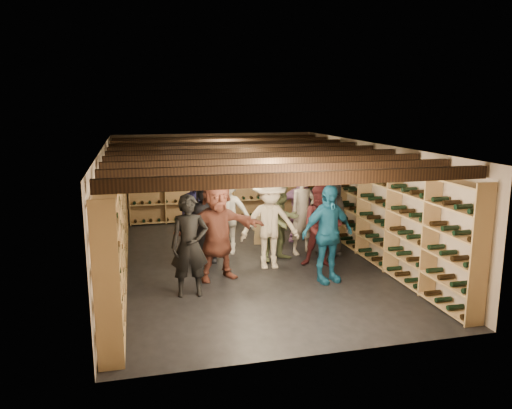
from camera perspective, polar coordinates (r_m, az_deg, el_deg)
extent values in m
plane|color=black|center=(10.39, -1.00, -6.57)|extent=(8.00, 8.00, 0.00)
cube|color=tan|center=(13.95, -4.67, 3.17)|extent=(5.50, 0.02, 2.40)
cube|color=tan|center=(6.37, 7.05, -7.18)|extent=(5.50, 0.02, 2.40)
cube|color=tan|center=(9.85, -16.81, -0.84)|extent=(0.02, 8.00, 2.40)
cube|color=tan|center=(11.00, 13.09, 0.63)|extent=(0.02, 8.00, 2.40)
cube|color=beige|center=(9.90, -1.04, 6.74)|extent=(5.50, 8.00, 0.01)
cube|color=black|center=(6.57, 5.73, 2.96)|extent=(5.40, 0.12, 0.18)
cube|color=black|center=(7.40, 3.47, 3.96)|extent=(5.40, 0.12, 0.18)
cube|color=black|center=(8.23, 1.67, 4.76)|extent=(5.40, 0.12, 0.18)
cube|color=black|center=(9.07, 0.19, 5.41)|extent=(5.40, 0.12, 0.18)
cube|color=black|center=(9.92, -1.04, 5.94)|extent=(5.40, 0.12, 0.18)
cube|color=black|center=(10.77, -2.08, 6.39)|extent=(5.40, 0.12, 0.18)
cube|color=black|center=(11.62, -2.96, 6.76)|extent=(5.40, 0.12, 0.18)
cube|color=black|center=(12.48, -3.73, 7.09)|extent=(5.40, 0.12, 0.18)
cube|color=black|center=(13.34, -4.40, 7.37)|extent=(5.40, 0.12, 0.18)
cube|color=#9E814C|center=(9.87, -15.73, -1.50)|extent=(0.32, 7.50, 2.15)
cube|color=#9E814C|center=(10.95, 12.22, -0.06)|extent=(0.32, 7.50, 2.15)
cube|color=#9E814C|center=(13.80, -4.55, 2.56)|extent=(4.70, 0.30, 2.15)
cube|color=tan|center=(12.86, -3.95, -2.61)|extent=(0.57, 0.45, 0.17)
cube|color=tan|center=(12.82, -3.96, -1.88)|extent=(0.57, 0.45, 0.17)
cube|color=tan|center=(12.78, -3.97, -1.14)|extent=(0.57, 0.45, 0.17)
cube|color=tan|center=(12.74, -3.98, -0.39)|extent=(0.57, 0.45, 0.17)
cube|color=tan|center=(12.71, -3.99, 0.36)|extent=(0.57, 0.45, 0.17)
cube|color=tan|center=(11.73, 1.01, -3.98)|extent=(0.57, 0.45, 0.17)
cube|color=tan|center=(11.69, 1.02, -3.18)|extent=(0.57, 0.45, 0.17)
cube|color=tan|center=(11.65, 1.02, -2.37)|extent=(0.57, 0.45, 0.17)
cube|color=tan|center=(11.61, 1.02, -1.56)|extent=(0.57, 0.45, 0.17)
cube|color=tan|center=(12.68, -3.83, -2.81)|extent=(0.55, 0.42, 0.17)
imported|color=black|center=(10.27, -5.79, -1.90)|extent=(0.89, 0.64, 1.70)
imported|color=black|center=(8.47, -7.60, -4.71)|extent=(0.66, 0.45, 1.75)
imported|color=#5A6641|center=(10.29, 2.95, -1.86)|extent=(0.99, 0.89, 1.69)
imported|color=#C0B297|center=(9.79, 1.56, -2.19)|extent=(1.21, 0.75, 1.81)
imported|color=navy|center=(9.14, 8.17, -3.35)|extent=(1.12, 0.65, 1.80)
imported|color=brown|center=(9.19, -4.44, -2.93)|extent=(1.82, 0.89, 1.88)
imported|color=#1C1A46|center=(10.78, -6.30, -0.74)|extent=(0.93, 0.62, 1.89)
imported|color=gray|center=(10.80, 5.39, -1.01)|extent=(0.75, 0.62, 1.78)
imported|color=#421618|center=(9.96, 7.52, -2.47)|extent=(0.99, 0.90, 1.67)
imported|color=#B9B4AA|center=(10.75, -3.32, -0.96)|extent=(1.34, 1.08, 1.81)
imported|color=#8E5A8D|center=(11.80, 5.22, 0.00)|extent=(1.64, 0.58, 1.75)
imported|color=#36373C|center=(10.74, 8.40, -1.21)|extent=(0.95, 0.71, 1.76)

